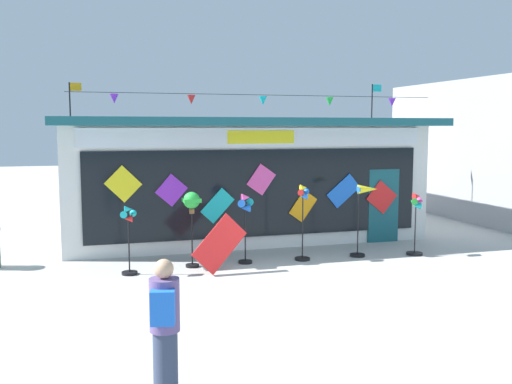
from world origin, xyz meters
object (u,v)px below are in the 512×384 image
at_px(wind_spinner_left, 192,206).
at_px(display_kite_on_ground, 220,244).
at_px(kite_shop_building, 233,175).
at_px(wind_spinner_center_right, 303,217).
at_px(wind_spinner_far_right, 416,218).
at_px(wind_spinner_right, 365,206).
at_px(person_near_camera, 165,329).
at_px(wind_spinner_center_left, 246,215).
at_px(wind_spinner_far_left, 129,234).

relative_size(wind_spinner_left, display_kite_on_ground, 1.44).
relative_size(kite_shop_building, wind_spinner_left, 5.96).
bearing_deg(wind_spinner_center_right, wind_spinner_far_right, -5.10).
xyz_separation_m(wind_spinner_right, person_near_camera, (-5.69, -6.28, -0.35)).
bearing_deg(wind_spinner_right, wind_spinner_left, 178.83).
bearing_deg(wind_spinner_center_left, kite_shop_building, 79.46).
bearing_deg(wind_spinner_far_left, kite_shop_building, 52.71).
bearing_deg(wind_spinner_far_right, wind_spinner_right, 167.95).
bearing_deg(display_kite_on_ground, kite_shop_building, 72.41).
xyz_separation_m(wind_spinner_left, wind_spinner_center_right, (2.62, -0.10, -0.34)).
distance_m(wind_spinner_far_left, wind_spinner_far_right, 6.90).
distance_m(wind_spinner_center_left, wind_spinner_center_right, 1.38).
distance_m(wind_spinner_far_left, person_near_camera, 6.07).
height_order(wind_spinner_right, person_near_camera, wind_spinner_right).
distance_m(wind_spinner_far_left, wind_spinner_center_right, 4.04).
height_order(wind_spinner_far_left, person_near_camera, person_near_camera).
xyz_separation_m(wind_spinner_far_right, person_near_camera, (-6.95, -6.02, -0.04)).
height_order(kite_shop_building, display_kite_on_ground, kite_shop_building).
relative_size(wind_spinner_center_left, wind_spinner_far_right, 1.06).
relative_size(person_near_camera, display_kite_on_ground, 1.41).
height_order(wind_spinner_center_right, person_near_camera, wind_spinner_center_right).
distance_m(wind_spinner_center_left, wind_spinner_right, 2.99).
height_order(wind_spinner_far_left, display_kite_on_ground, wind_spinner_far_left).
relative_size(wind_spinner_center_right, display_kite_on_ground, 1.52).
relative_size(kite_shop_building, person_near_camera, 6.04).
distance_m(wind_spinner_far_right, display_kite_on_ground, 5.04).
bearing_deg(display_kite_on_ground, wind_spinner_right, 9.71).
bearing_deg(person_near_camera, wind_spinner_center_left, -100.00).
height_order(wind_spinner_center_right, wind_spinner_far_right, wind_spinner_center_right).
xyz_separation_m(wind_spinner_center_left, wind_spinner_far_right, (4.24, -0.33, -0.20)).
height_order(kite_shop_building, wind_spinner_far_left, kite_shop_building).
relative_size(kite_shop_building, wind_spinner_far_right, 6.57).
relative_size(wind_spinner_far_left, person_near_camera, 0.89).
xyz_separation_m(wind_spinner_left, wind_spinner_far_right, (5.49, -0.36, -0.46)).
height_order(wind_spinner_center_left, wind_spinner_far_right, wind_spinner_center_left).
distance_m(wind_spinner_center_left, wind_spinner_far_right, 4.26).
xyz_separation_m(kite_shop_building, person_near_camera, (-3.49, -10.58, -0.82)).
bearing_deg(kite_shop_building, wind_spinner_far_right, -52.90).
relative_size(wind_spinner_right, display_kite_on_ground, 1.48).
distance_m(kite_shop_building, person_near_camera, 11.17).
bearing_deg(wind_spinner_far_left, wind_spinner_center_left, 6.10).
relative_size(wind_spinner_far_left, wind_spinner_center_right, 0.83).
bearing_deg(wind_spinner_left, display_kite_on_ground, -57.59).
bearing_deg(wind_spinner_left, person_near_camera, -102.91).
bearing_deg(display_kite_on_ground, wind_spinner_far_left, 167.23).
height_order(kite_shop_building, wind_spinner_center_right, kite_shop_building).
distance_m(wind_spinner_left, wind_spinner_center_right, 2.65).
xyz_separation_m(wind_spinner_far_left, wind_spinner_center_right, (4.03, 0.21, 0.15)).
bearing_deg(wind_spinner_left, wind_spinner_far_left, -167.77).
relative_size(wind_spinner_far_left, wind_spinner_left, 0.88).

